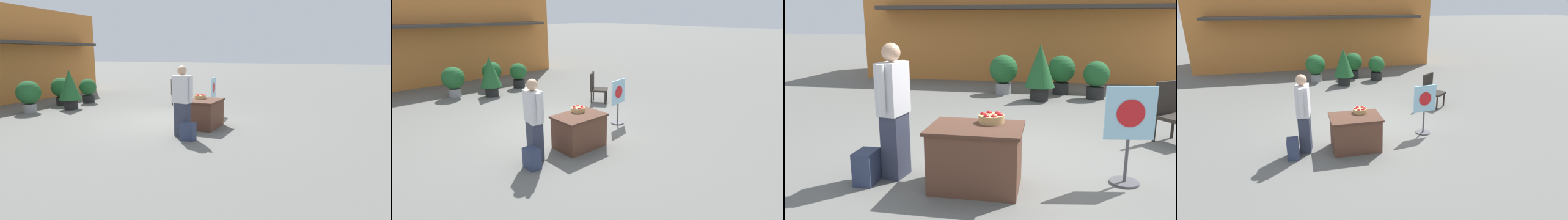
% 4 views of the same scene
% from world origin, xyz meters
% --- Properties ---
extents(ground_plane, '(120.00, 120.00, 0.00)m').
position_xyz_m(ground_plane, '(0.00, 0.00, 0.00)').
color(ground_plane, slate).
extents(storefront_building, '(11.32, 5.08, 3.99)m').
position_xyz_m(storefront_building, '(-0.51, 9.58, 2.00)').
color(storefront_building, '#C67533').
rests_on(storefront_building, ground_plane).
extents(display_table, '(1.12, 0.80, 0.77)m').
position_xyz_m(display_table, '(-0.40, -1.27, 0.39)').
color(display_table, brown).
rests_on(display_table, ground_plane).
extents(apple_basket, '(0.32, 0.32, 0.13)m').
position_xyz_m(apple_basket, '(-0.24, -1.06, 0.83)').
color(apple_basket, tan).
rests_on(apple_basket, display_table).
extents(person_visitor, '(0.32, 0.60, 1.74)m').
position_xyz_m(person_visitor, '(-1.50, -1.11, 0.89)').
color(person_visitor, '#33384C').
rests_on(person_visitor, ground_plane).
extents(backpack, '(0.24, 0.34, 0.42)m').
position_xyz_m(backpack, '(-1.78, -1.39, 0.21)').
color(backpack, '#2D3856').
rests_on(backpack, ground_plane).
extents(poster_board, '(0.61, 0.36, 1.24)m').
position_xyz_m(poster_board, '(1.42, -0.84, 0.68)').
color(poster_board, '#4C4C51').
rests_on(poster_board, ground_plane).
extents(patio_chair, '(0.77, 0.77, 1.03)m').
position_xyz_m(patio_chair, '(2.49, 1.12, 0.55)').
color(patio_chair, '#28231E').
rests_on(patio_chair, ground_plane).
extents(potted_plant_near_left, '(0.80, 0.80, 1.11)m').
position_xyz_m(potted_plant_near_left, '(-0.84, 5.15, 0.65)').
color(potted_plant_near_left, gray).
rests_on(potted_plant_near_left, ground_plane).
extents(potted_plant_far_right, '(0.68, 0.68, 1.01)m').
position_xyz_m(potted_plant_far_right, '(1.67, 4.83, 0.57)').
color(potted_plant_far_right, black).
rests_on(potted_plant_far_right, ground_plane).
extents(potted_plant_near_right, '(0.78, 0.78, 1.47)m').
position_xyz_m(potted_plant_near_right, '(0.20, 4.31, 0.84)').
color(potted_plant_near_right, black).
rests_on(potted_plant_near_right, ground_plane).
extents(potted_plant_far_left, '(0.77, 0.77, 1.10)m').
position_xyz_m(potted_plant_far_left, '(0.78, 5.37, 0.65)').
color(potted_plant_far_left, black).
rests_on(potted_plant_far_left, ground_plane).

